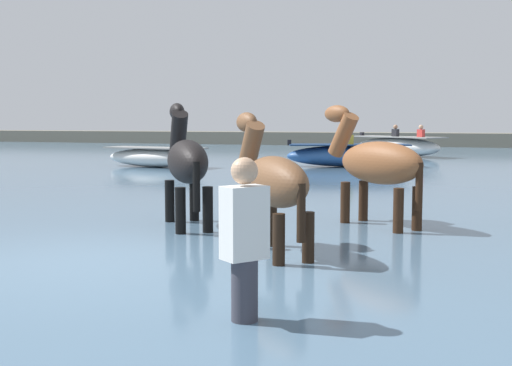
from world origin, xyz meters
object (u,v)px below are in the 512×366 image
at_px(horse_flank_bay, 272,185).
at_px(boat_far_inshore, 155,157).
at_px(horse_trailing_chestnut, 376,166).
at_px(person_onlooker_right, 245,261).
at_px(boat_far_offshore, 348,155).
at_px(boat_mid_channel, 397,146).
at_px(horse_lead_black, 186,165).

relative_size(horse_flank_bay, boat_far_inshore, 0.55).
bearing_deg(horse_trailing_chestnut, person_onlooker_right, -93.78).
bearing_deg(horse_flank_bay, boat_far_offshore, 96.72).
bearing_deg(boat_mid_channel, horse_trailing_chestnut, -84.93).
relative_size(horse_lead_black, person_onlooker_right, 1.32).
bearing_deg(boat_far_inshore, boat_mid_channel, 52.08).
xyz_separation_m(boat_far_inshore, person_onlooker_right, (7.95, -14.18, 0.14)).
relative_size(horse_lead_black, horse_flank_bay, 1.08).
height_order(boat_far_inshore, boat_mid_channel, boat_mid_channel).
distance_m(horse_trailing_chestnut, boat_far_offshore, 11.81).
bearing_deg(boat_far_inshore, horse_lead_black, -60.90).
height_order(boat_far_offshore, person_onlooker_right, person_onlooker_right).
xyz_separation_m(horse_flank_bay, boat_far_offshore, (-1.63, 13.85, -0.40)).
distance_m(boat_far_inshore, boat_far_offshore, 6.16).
height_order(horse_lead_black, person_onlooker_right, horse_lead_black).
distance_m(horse_lead_black, boat_far_offshore, 12.40).
xyz_separation_m(horse_lead_black, person_onlooker_right, (2.21, -3.87, -0.41)).
distance_m(horse_lead_black, boat_far_inshore, 11.82).
distance_m(horse_flank_bay, person_onlooker_right, 2.49).
bearing_deg(person_onlooker_right, boat_mid_channel, 93.24).
distance_m(boat_far_offshore, person_onlooker_right, 16.40).
distance_m(horse_flank_bay, boat_far_inshore, 13.93).
relative_size(horse_trailing_chestnut, boat_far_inshore, 0.59).
xyz_separation_m(horse_trailing_chestnut, person_onlooker_right, (-0.31, -4.72, -0.39)).
height_order(boat_mid_channel, person_onlooker_right, boat_mid_channel).
relative_size(boat_mid_channel, person_onlooker_right, 2.59).
height_order(horse_trailing_chestnut, person_onlooker_right, horse_trailing_chestnut).
bearing_deg(person_onlooker_right, horse_flank_bay, 102.04).
bearing_deg(horse_lead_black, horse_trailing_chestnut, 18.60).
distance_m(horse_trailing_chestnut, horse_flank_bay, 2.45).
distance_m(horse_flank_bay, boat_mid_channel, 20.34).
height_order(boat_far_inshore, person_onlooker_right, person_onlooker_right).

